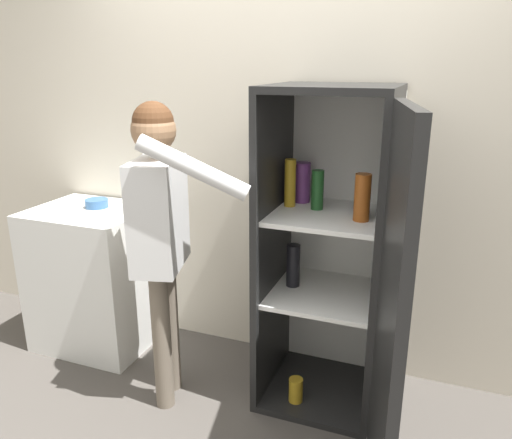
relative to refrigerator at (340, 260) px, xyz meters
name	(u,v)px	position (x,y,z in m)	size (l,w,h in m)	color
wall_back	(287,154)	(-0.42, 0.44, 0.43)	(7.00, 0.06, 2.55)	beige
refrigerator	(340,260)	(0.00, 0.00, 0.00)	(0.78, 1.22, 1.69)	black
person	(161,218)	(-0.86, -0.25, 0.20)	(0.69, 0.50, 1.61)	#726656
counter	(95,277)	(-1.60, 0.10, -0.39)	(0.71, 0.59, 0.91)	white
bowl	(97,203)	(-1.58, 0.16, 0.09)	(0.14, 0.14, 0.05)	#335B8E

